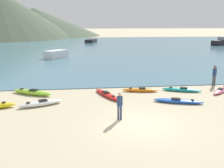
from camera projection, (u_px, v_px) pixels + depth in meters
ground_plane at (141, 124)px, 13.72m from camera, size 400.00×400.00×0.00m
bay_water at (95, 47)px, 54.97m from camera, size 160.00×70.00×0.06m
far_hill_midleft at (34, 22)px, 100.70m from camera, size 50.61×50.61×10.43m
kayak_on_sand_0 at (32, 92)px, 19.21m from camera, size 3.30×2.31×0.39m
kayak_on_sand_1 at (182, 90)px, 20.09m from camera, size 3.00×1.66×0.31m
kayak_on_sand_2 at (178, 101)px, 17.23m from camera, size 3.27×1.72×0.30m
kayak_on_sand_3 at (41, 103)px, 16.65m from camera, size 2.87×1.73×0.36m
kayak_on_sand_4 at (107, 95)px, 18.74m from camera, size 1.83×3.45×0.30m
kayak_on_sand_5 at (221, 90)px, 19.89m from camera, size 2.42×2.33×0.32m
kayak_on_sand_7 at (140, 90)px, 19.97m from camera, size 2.79×1.05×0.31m
person_near_foreground at (120, 104)px, 14.07m from camera, size 0.32×0.28×1.56m
person_near_waterline at (214, 74)px, 21.63m from camera, size 0.35×0.30×1.72m
moored_boat_1 at (91, 41)px, 67.64m from camera, size 3.43×5.52×0.77m
moored_boat_2 at (220, 42)px, 59.04m from camera, size 4.49×3.64×1.91m
moored_boat_3 at (56, 54)px, 38.18m from camera, size 3.53×3.69×1.11m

